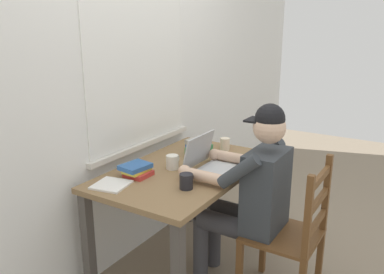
# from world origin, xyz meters

# --- Properties ---
(ground_plane) EXTENTS (8.00, 8.00, 0.00)m
(ground_plane) POSITION_xyz_m (0.00, 0.00, 0.00)
(ground_plane) COLOR gray
(back_wall) EXTENTS (6.00, 0.08, 2.60)m
(back_wall) POSITION_xyz_m (0.00, 0.46, 1.30)
(back_wall) COLOR silver
(back_wall) RESTS_ON ground
(desk) EXTENTS (1.27, 0.77, 0.74)m
(desk) POSITION_xyz_m (0.00, 0.00, 0.63)
(desk) COLOR olive
(desk) RESTS_ON ground
(seated_person) EXTENTS (0.50, 0.60, 1.23)m
(seated_person) POSITION_xyz_m (0.03, -0.46, 0.67)
(seated_person) COLOR #33383D
(seated_person) RESTS_ON ground
(wooden_chair) EXTENTS (0.42, 0.42, 0.92)m
(wooden_chair) POSITION_xyz_m (0.03, -0.74, 0.45)
(wooden_chair) COLOR brown
(wooden_chair) RESTS_ON ground
(laptop) EXTENTS (0.33, 0.28, 0.23)m
(laptop) POSITION_xyz_m (0.05, -0.16, 0.79)
(laptop) COLOR #ADAFB2
(laptop) RESTS_ON desk
(computer_mouse) EXTENTS (0.06, 0.10, 0.03)m
(computer_mouse) POSITION_xyz_m (0.28, -0.25, 0.75)
(computer_mouse) COLOR #ADAFB2
(computer_mouse) RESTS_ON desk
(coffee_mug_white) EXTENTS (0.12, 0.08, 0.09)m
(coffee_mug_white) POSITION_xyz_m (-0.05, 0.06, 0.78)
(coffee_mug_white) COLOR silver
(coffee_mug_white) RESTS_ON desk
(coffee_mug_dark) EXTENTS (0.12, 0.08, 0.09)m
(coffee_mug_dark) POSITION_xyz_m (-0.28, -0.19, 0.78)
(coffee_mug_dark) COLOR black
(coffee_mug_dark) RESTS_ON desk
(coffee_mug_spare) EXTENTS (0.11, 0.07, 0.09)m
(coffee_mug_spare) POSITION_xyz_m (0.49, -0.04, 0.78)
(coffee_mug_spare) COLOR beige
(coffee_mug_spare) RESTS_ON desk
(book_stack_main) EXTENTS (0.21, 0.16, 0.12)m
(book_stack_main) POSITION_xyz_m (0.29, 0.07, 0.79)
(book_stack_main) COLOR #38844C
(book_stack_main) RESTS_ON desk
(book_stack_side) EXTENTS (0.20, 0.17, 0.08)m
(book_stack_side) POSITION_xyz_m (-0.28, 0.18, 0.78)
(book_stack_side) COLOR #BC332D
(book_stack_side) RESTS_ON desk
(paper_pile_near_laptop) EXTENTS (0.23, 0.23, 0.01)m
(paper_pile_near_laptop) POSITION_xyz_m (-0.48, 0.21, 0.74)
(paper_pile_near_laptop) COLOR white
(paper_pile_near_laptop) RESTS_ON desk
(landscape_photo_print) EXTENTS (0.14, 0.11, 0.00)m
(landscape_photo_print) POSITION_xyz_m (0.35, -0.14, 0.74)
(landscape_photo_print) COLOR #C63D33
(landscape_photo_print) RESTS_ON desk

